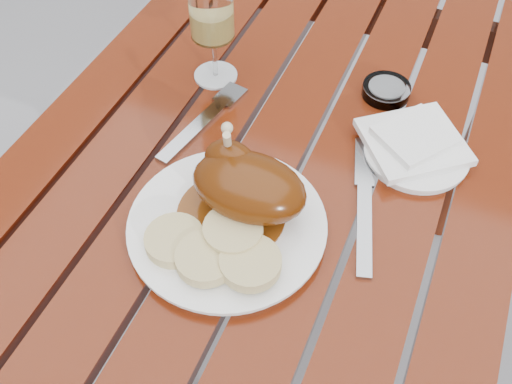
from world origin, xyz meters
TOP-DOWN VIEW (x-y plane):
  - ground at (0.00, 0.00)m, footprint 60.00×60.00m
  - table at (0.00, 0.00)m, footprint 0.80×1.20m
  - dinner_plate at (0.00, -0.18)m, footprint 0.30×0.30m
  - roast_duck at (0.01, -0.14)m, footprint 0.18×0.16m
  - bread_dumplings at (0.01, -0.24)m, footprint 0.20×0.13m
  - wine_glass at (-0.16, 0.13)m, footprint 0.09×0.09m
  - side_plate at (0.22, 0.07)m, footprint 0.22×0.22m
  - napkin at (0.21, 0.08)m, footprint 0.21×0.21m
  - ashtray at (0.14, 0.20)m, footprint 0.11×0.11m
  - fork at (-0.13, -0.00)m, footprint 0.06×0.20m
  - knife at (0.18, -0.08)m, footprint 0.08×0.23m

SIDE VIEW (x-z plane):
  - ground at x=0.00m, z-range 0.00..0.00m
  - table at x=0.00m, z-range 0.00..0.75m
  - knife at x=0.18m, z-range 0.75..0.76m
  - fork at x=-0.13m, z-range 0.75..0.76m
  - side_plate at x=0.22m, z-range 0.75..0.76m
  - dinner_plate at x=0.00m, z-range 0.75..0.77m
  - ashtray at x=0.14m, z-range 0.75..0.77m
  - napkin at x=0.21m, z-range 0.76..0.78m
  - bread_dumplings at x=0.01m, z-range 0.77..0.80m
  - roast_duck at x=0.01m, z-range 0.75..0.88m
  - wine_glass at x=-0.16m, z-range 0.75..0.94m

